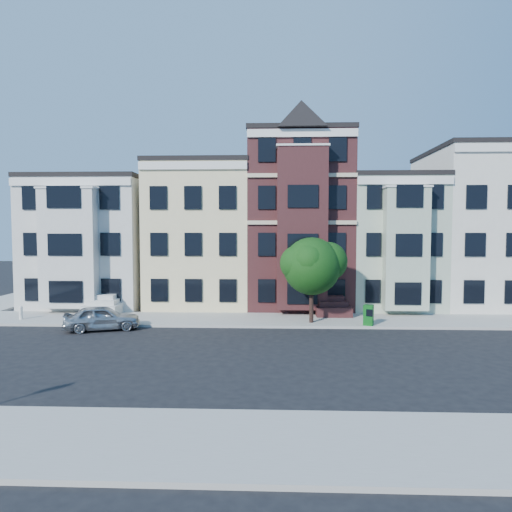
{
  "coord_description": "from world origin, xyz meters",
  "views": [
    {
      "loc": [
        -1.82,
        -19.33,
        5.52
      ],
      "look_at": [
        -2.7,
        3.79,
        4.2
      ],
      "focal_mm": 32.0,
      "sensor_mm": 36.0,
      "label": 1
    }
  ],
  "objects_px": {
    "street_tree": "(312,270)",
    "parked_car": "(102,318)",
    "fire_hydrant": "(21,314)",
    "newspaper_box": "(368,315)"
  },
  "relations": [
    {
      "from": "street_tree",
      "to": "parked_car",
      "type": "distance_m",
      "value": 12.05
    },
    {
      "from": "fire_hydrant",
      "to": "parked_car",
      "type": "bearing_deg",
      "value": -19.92
    },
    {
      "from": "parked_car",
      "to": "newspaper_box",
      "type": "bearing_deg",
      "value": -103.25
    },
    {
      "from": "newspaper_box",
      "to": "fire_hydrant",
      "type": "height_order",
      "value": "newspaper_box"
    },
    {
      "from": "street_tree",
      "to": "newspaper_box",
      "type": "distance_m",
      "value": 4.07
    },
    {
      "from": "fire_hydrant",
      "to": "newspaper_box",
      "type": "bearing_deg",
      "value": -2.62
    },
    {
      "from": "street_tree",
      "to": "fire_hydrant",
      "type": "height_order",
      "value": "street_tree"
    },
    {
      "from": "parked_car",
      "to": "newspaper_box",
      "type": "relative_size",
      "value": 3.51
    },
    {
      "from": "parked_car",
      "to": "fire_hydrant",
      "type": "relative_size",
      "value": 6.24
    },
    {
      "from": "parked_car",
      "to": "fire_hydrant",
      "type": "xyz_separation_m",
      "value": [
        -5.75,
        2.09,
        -0.21
      ]
    }
  ]
}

